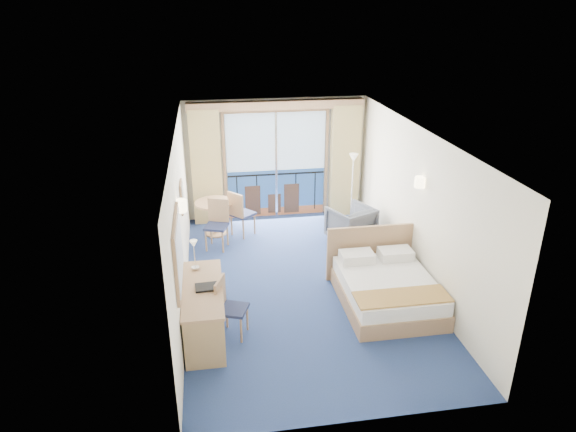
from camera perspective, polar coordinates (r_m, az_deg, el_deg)
The scene contains 22 objects.
floor at distance 9.14m, azimuth 1.56°, elevation -7.58°, with size 6.50×6.50×0.00m, color navy.
room_walls at distance 8.38m, azimuth 1.69°, elevation 2.96°, with size 4.04×6.54×2.72m.
balcony_door at distance 11.59m, azimuth -1.36°, elevation 5.34°, with size 2.36×0.03×2.52m.
curtain_left at distance 11.31m, azimuth -9.05°, elevation 5.32°, with size 0.65×0.22×2.55m, color tan.
curtain_right at distance 11.72m, azimuth 6.35°, elevation 6.07°, with size 0.65×0.22×2.55m, color tan.
pelmet at distance 11.13m, azimuth -1.30°, elevation 12.23°, with size 3.80×0.25×0.18m, color tan.
mirror at distance 6.97m, azimuth -12.12°, elevation -3.89°, with size 0.05×1.25×0.95m.
wall_print at distance 8.74m, azimuth -11.69°, elevation 2.10°, with size 0.04×0.42×0.52m.
sconce_left at distance 7.67m, azimuth -11.83°, elevation 1.12°, with size 0.18×0.18×0.18m, color beige.
sconce_right at distance 8.78m, azimuth 14.45°, elevation 3.67°, with size 0.18×0.18×0.18m, color beige.
bed at distance 8.64m, azimuth 10.85°, elevation -7.82°, with size 1.59×1.89×1.00m.
nightstand at distance 9.95m, azimuth 11.00°, elevation -3.51°, with size 0.43×0.41×0.56m, color tan.
phone at distance 9.79m, azimuth 10.91°, elevation -1.87°, with size 0.19×0.15×0.08m, color silver.
armchair at distance 10.66m, azimuth 7.00°, elevation -0.85°, with size 0.80×0.82×0.75m, color #3E454C.
floor_lamp at distance 11.43m, azimuth 7.23°, elevation 5.06°, with size 0.21×0.21×1.55m.
desk at distance 7.40m, azimuth -9.30°, elevation -11.97°, with size 0.58×1.69×0.79m.
desk_chair at distance 7.66m, azimuth -6.72°, elevation -9.70°, with size 0.52×0.52×0.92m.
folder at distance 7.56m, azimuth -9.03°, elevation -7.81°, with size 0.33×0.24×0.03m, color black.
desk_lamp at distance 7.93m, azimuth -10.40°, elevation -3.61°, with size 0.13×0.13×0.47m.
round_table at distance 10.91m, azimuth -8.15°, elevation 0.69°, with size 0.82×0.82×0.73m.
table_chair_a at distance 10.76m, azimuth -5.39°, elevation 0.52°, with size 0.61×0.61×0.99m.
table_chair_b at distance 10.34m, azimuth -7.86°, elevation -0.55°, with size 0.54×0.55×0.99m.
Camera 1 is at (-1.50, -7.74, 4.62)m, focal length 32.00 mm.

